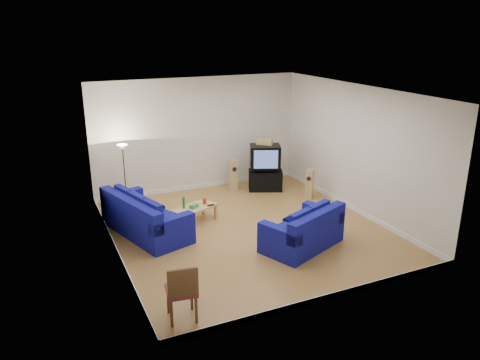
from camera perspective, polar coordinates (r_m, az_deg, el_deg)
name	(u,v)px	position (r m, az deg, el deg)	size (l,w,h in m)	color
room	(247,166)	(10.44, 0.92, 1.68)	(6.01, 6.51, 3.21)	brown
sofa_three_seat	(144,220)	(10.86, -11.66, -4.76)	(1.69, 2.58, 0.92)	navy
sofa_loveseat	(304,233)	(10.11, 7.83, -6.39)	(2.02, 1.58, 0.89)	navy
coffee_table	(195,209)	(11.30, -5.54, -3.54)	(1.20, 0.92, 0.39)	tan
bottle	(184,203)	(11.19, -6.87, -2.76)	(0.07, 0.07, 0.28)	#197233
tissue_box	(194,206)	(11.22, -5.61, -3.17)	(0.22, 0.12, 0.09)	green
red_canister	(205,201)	(11.44, -4.35, -2.57)	(0.10, 0.10, 0.14)	red
remote	(211,205)	(11.34, -3.59, -3.07)	(0.18, 0.06, 0.02)	black
tv_stand	(265,180)	(13.50, 3.11, 0.00)	(0.95, 0.53, 0.58)	black
av_receiver	(263,168)	(13.43, 2.85, 1.43)	(0.47, 0.38, 0.11)	black
television	(265,156)	(13.24, 3.07, 2.88)	(1.01, 0.89, 0.65)	black
centre_speaker	(264,142)	(13.23, 3.00, 4.67)	(0.45, 0.18, 0.16)	tan
speaker_left	(233,175)	(13.44, -0.83, 0.62)	(0.24, 0.29, 0.88)	tan
speaker_right	(310,184)	(12.91, 8.48, -0.49)	(0.31, 0.30, 0.82)	tan
floor_lamp	(123,156)	(12.31, -14.07, 2.90)	(0.28, 0.28, 1.66)	black
dining_chair	(182,290)	(7.65, -7.10, -13.14)	(0.55, 0.55, 1.01)	brown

